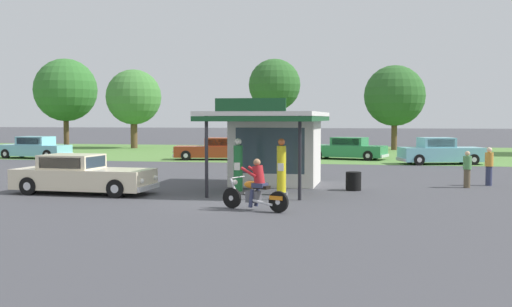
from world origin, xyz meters
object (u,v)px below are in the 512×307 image
object	(u,v)px
motorcycle_with_rider	(256,189)
spare_tire_stack	(353,181)
parked_car_back_row_centre	(347,149)
bystander_strolling_foreground	(467,169)
gas_pump_nearside	(238,168)
featured_classic_sedan	(82,176)
gas_pump_offside	(281,169)
parked_car_back_row_centre_right	(440,152)
parked_car_back_row_far_right	(214,150)
parked_car_back_row_right	(34,148)
bystander_chatting_near_pumps	(489,166)

from	to	relation	value
motorcycle_with_rider	spare_tire_stack	bearing A→B (deg)	65.51
parked_car_back_row_centre	bystander_strolling_foreground	distance (m)	17.53
gas_pump_nearside	featured_classic_sedan	bearing A→B (deg)	-169.74
gas_pump_offside	parked_car_back_row_centre_right	size ratio (longest dim) A/B	0.39
parked_car_back_row_centre_right	parked_car_back_row_far_right	size ratio (longest dim) A/B	0.98
motorcycle_with_rider	spare_tire_stack	world-z (taller)	motorcycle_with_rider
parked_car_back_row_centre_right	bystander_strolling_foreground	xyz separation A→B (m)	(-0.11, -13.08, 0.04)
parked_car_back_row_right	bystander_strolling_foreground	distance (m)	30.11
parked_car_back_row_far_right	parked_car_back_row_centre	bearing A→B (deg)	14.48
parked_car_back_row_far_right	motorcycle_with_rider	bearing A→B (deg)	-71.68
motorcycle_with_rider	bystander_chatting_near_pumps	bearing A→B (deg)	47.03
gas_pump_offside	parked_car_back_row_far_right	size ratio (longest dim) A/B	0.38
parked_car_back_row_far_right	spare_tire_stack	bearing A→B (deg)	-58.29
parked_car_back_row_right	featured_classic_sedan	bearing A→B (deg)	-54.75
gas_pump_nearside	spare_tire_stack	distance (m)	4.62
parked_car_back_row_centre_right	parked_car_back_row_centre	world-z (taller)	parked_car_back_row_centre_right
gas_pump_nearside	bystander_strolling_foreground	size ratio (longest dim) A/B	1.39
featured_classic_sedan	motorcycle_with_rider	bearing A→B (deg)	-21.89
spare_tire_stack	gas_pump_offside	bearing A→B (deg)	-142.15
gas_pump_offside	motorcycle_with_rider	distance (m)	3.95
motorcycle_with_rider	parked_car_back_row_far_right	world-z (taller)	motorcycle_with_rider
featured_classic_sedan	parked_car_back_row_right	size ratio (longest dim) A/B	1.02
parked_car_back_row_right	parked_car_back_row_far_right	bearing A→B (deg)	5.11
parked_car_back_row_centre	parked_car_back_row_right	bearing A→B (deg)	-170.99
gas_pump_offside	bystander_chatting_near_pumps	bearing A→B (deg)	31.04
gas_pump_nearside	spare_tire_stack	world-z (taller)	gas_pump_nearside
bystander_chatting_near_pumps	parked_car_back_row_far_right	bearing A→B (deg)	139.17
gas_pump_nearside	parked_car_back_row_centre	bearing A→B (deg)	81.86
parked_car_back_row_centre	featured_classic_sedan	bearing A→B (deg)	-112.00
bystander_strolling_foreground	spare_tire_stack	world-z (taller)	bystander_strolling_foreground
featured_classic_sedan	parked_car_back_row_far_right	bearing A→B (deg)	90.30
parked_car_back_row_centre	bystander_chatting_near_pumps	distance (m)	16.95
parked_car_back_row_right	parked_car_back_row_far_right	size ratio (longest dim) A/B	0.96
featured_classic_sedan	parked_car_back_row_right	distance (m)	22.07
motorcycle_with_rider	parked_car_back_row_centre	xyz separation A→B (m)	(1.45, 24.31, 0.03)
motorcycle_with_rider	parked_car_back_row_centre	size ratio (longest dim) A/B	0.39
bystander_chatting_near_pumps	parked_car_back_row_right	bearing A→B (deg)	156.51
motorcycle_with_rider	spare_tire_stack	size ratio (longest dim) A/B	3.06
gas_pump_offside	spare_tire_stack	size ratio (longest dim) A/B	2.87
parked_car_back_row_centre_right	spare_tire_stack	size ratio (longest dim) A/B	7.45
gas_pump_offside	bystander_strolling_foreground	distance (m)	7.94
featured_classic_sedan	parked_car_back_row_centre	bearing A→B (deg)	68.00
gas_pump_offside	featured_classic_sedan	size ratio (longest dim) A/B	0.38
gas_pump_nearside	motorcycle_with_rider	xyz separation A→B (m)	(1.46, -3.93, -0.30)
motorcycle_with_rider	featured_classic_sedan	world-z (taller)	motorcycle_with_rider
gas_pump_nearside	motorcycle_with_rider	distance (m)	4.20
parked_car_back_row_centre_right	parked_car_back_row_centre	size ratio (longest dim) A/B	0.95
parked_car_back_row_right	gas_pump_offside	bearing A→B (deg)	-40.20
gas_pump_nearside	parked_car_back_row_right	bearing A→B (deg)	137.41
gas_pump_nearside	gas_pump_offside	size ratio (longest dim) A/B	1.00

